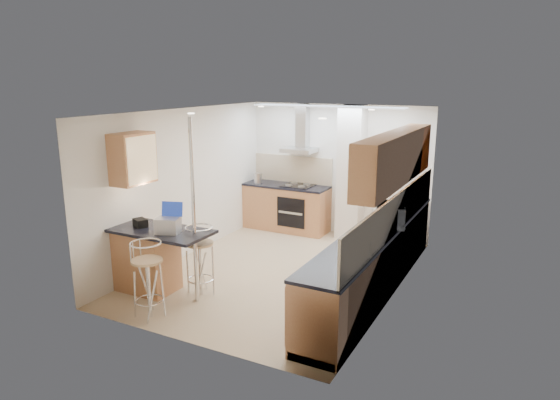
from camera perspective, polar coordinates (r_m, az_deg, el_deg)
The scene contains 16 objects.
ground at distance 7.93m, azimuth 0.02°, elevation -8.25°, with size 4.80×4.80×0.00m, color #CDB089.
room_shell at distance 7.69m, azimuth 3.46°, elevation 3.01°, with size 3.64×4.84×2.51m.
right_counter at distance 7.25m, azimuth 10.69°, elevation -6.77°, with size 0.63×4.40×0.92m.
back_counter at distance 9.98m, azimuth 0.73°, elevation -0.82°, with size 1.70×0.63×0.92m.
peninsula at distance 7.24m, azimuth -13.38°, elevation -6.82°, with size 1.47×0.72×0.94m.
microwave at distance 7.25m, azimuth 12.32°, elevation -1.71°, with size 0.58×0.39×0.32m, color white.
laptop at distance 6.88m, azimuth -12.68°, elevation -2.85°, with size 0.31×0.23×0.21m, color #ACAEB4.
bag at distance 7.28m, azimuth -15.67°, elevation -2.52°, with size 0.21×0.15×0.11m, color black.
bar_stool_near at distance 6.57m, azimuth -14.85°, elevation -8.79°, with size 0.41×0.41×1.01m, color tan, non-canonical shape.
bar_stool_end at distance 7.08m, azimuth -9.12°, elevation -6.84°, with size 0.41×0.41×1.01m, color tan, non-canonical shape.
jar_a at distance 7.34m, azimuth 12.12°, elevation -1.98°, with size 0.12×0.12×0.20m, color beige.
jar_b at distance 7.45m, azimuth 12.82°, elevation -1.93°, with size 0.11×0.11×0.16m, color beige.
jar_c at distance 6.85m, azimuth 11.92°, elevation -3.18°, with size 0.14×0.14×0.19m, color #B6AB91.
jar_d at distance 6.59m, azimuth 9.30°, elevation -3.98°, with size 0.10×0.10×0.13m, color white.
bread_bin at distance 6.12m, azimuth 9.20°, elevation -5.14°, with size 0.27×0.34×0.18m, color beige.
kettle at distance 10.02m, azimuth -2.54°, elevation 2.52°, with size 0.16×0.16×0.20m, color #B9BCBF.
Camera 1 is at (3.38, -6.53, 2.97)m, focal length 32.00 mm.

